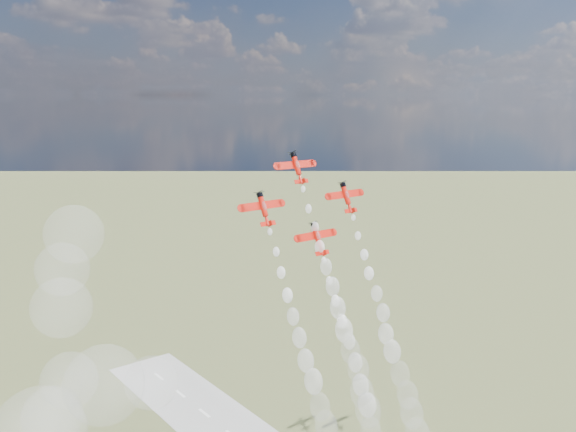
{
  "coord_description": "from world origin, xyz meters",
  "views": [
    {
      "loc": [
        -108.47,
        -103.77,
        122.9
      ],
      "look_at": [
        -18.62,
        12.24,
        93.69
      ],
      "focal_mm": 38.0,
      "sensor_mm": 36.0,
      "label": 1
    }
  ],
  "objects_px": {
    "plane_lead": "(297,167)",
    "plane_slot": "(318,238)",
    "plane_right": "(346,197)",
    "plane_left": "(263,208)"
  },
  "relations": [
    {
      "from": "plane_right",
      "to": "plane_slot",
      "type": "distance_m",
      "value": 16.41
    },
    {
      "from": "plane_lead",
      "to": "plane_slot",
      "type": "relative_size",
      "value": 1.0
    },
    {
      "from": "plane_right",
      "to": "plane_slot",
      "type": "height_order",
      "value": "plane_right"
    },
    {
      "from": "plane_right",
      "to": "plane_slot",
      "type": "bearing_deg",
      "value": -162.88
    },
    {
      "from": "plane_right",
      "to": "plane_left",
      "type": "bearing_deg",
      "value": 180.0
    },
    {
      "from": "plane_right",
      "to": "plane_slot",
      "type": "relative_size",
      "value": 1.0
    },
    {
      "from": "plane_lead",
      "to": "plane_slot",
      "type": "xyz_separation_m",
      "value": [
        0.0,
        -8.28,
        -16.91
      ]
    },
    {
      "from": "plane_left",
      "to": "plane_right",
      "type": "height_order",
      "value": "same"
    },
    {
      "from": "plane_lead",
      "to": "plane_right",
      "type": "height_order",
      "value": "plane_lead"
    },
    {
      "from": "plane_lead",
      "to": "plane_right",
      "type": "distance_m",
      "value": 16.41
    }
  ]
}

